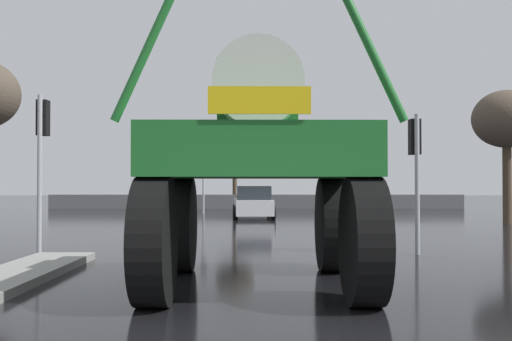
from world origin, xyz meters
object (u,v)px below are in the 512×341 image
traffic_signal_near_right (418,153)px  bare_tree_far_center (237,136)px  sedan_ahead (255,203)px  traffic_signal_near_left (45,138)px  bare_tree_right (509,120)px  oversize_sprayer (260,165)px  traffic_signal_far_left (206,167)px

traffic_signal_near_right → bare_tree_far_center: size_ratio=0.54×
sedan_ahead → traffic_signal_near_left: traffic_signal_near_left is taller
bare_tree_right → bare_tree_far_center: 20.31m
oversize_sprayer → traffic_signal_far_left: (-2.83, 23.61, 0.57)m
sedan_ahead → bare_tree_right: 11.71m
traffic_signal_near_right → bare_tree_far_center: bare_tree_far_center is taller
oversize_sprayer → traffic_signal_near_left: size_ratio=1.39×
oversize_sprayer → sedan_ahead: oversize_sprayer is taller
oversize_sprayer → bare_tree_far_center: bare_tree_far_center is taller
traffic_signal_near_left → traffic_signal_far_left: 19.15m
traffic_signal_far_left → bare_tree_right: size_ratio=0.63×
traffic_signal_near_left → bare_tree_far_center: 28.05m
oversize_sprayer → sedan_ahead: (-0.16, 19.55, -1.24)m
traffic_signal_near_right → traffic_signal_far_left: traffic_signal_far_left is taller
sedan_ahead → bare_tree_right: size_ratio=0.76×
traffic_signal_far_left → bare_tree_far_center: size_ratio=0.57×
bare_tree_right → traffic_signal_near_left: bearing=-143.9°
bare_tree_right → bare_tree_far_center: bare_tree_far_center is taller
traffic_signal_far_left → bare_tree_right: bearing=-30.5°
bare_tree_far_center → sedan_ahead: bearing=-84.2°
bare_tree_far_center → bare_tree_right: bearing=-54.4°
sedan_ahead → bare_tree_right: bare_tree_right is taller
traffic_signal_near_left → bare_tree_far_center: bare_tree_far_center is taller
traffic_signal_near_right → bare_tree_right: (6.64, 11.23, 1.88)m
oversize_sprayer → bare_tree_right: bare_tree_right is taller
traffic_signal_near_right → bare_tree_right: bare_tree_right is taller
oversize_sprayer → traffic_signal_near_left: 6.87m
traffic_signal_far_left → bare_tree_right: 15.42m
sedan_ahead → traffic_signal_near_right: 15.54m
sedan_ahead → traffic_signal_far_left: traffic_signal_far_left is taller
traffic_signal_near_right → bare_tree_right: bearing=59.4°
oversize_sprayer → sedan_ahead: 19.59m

